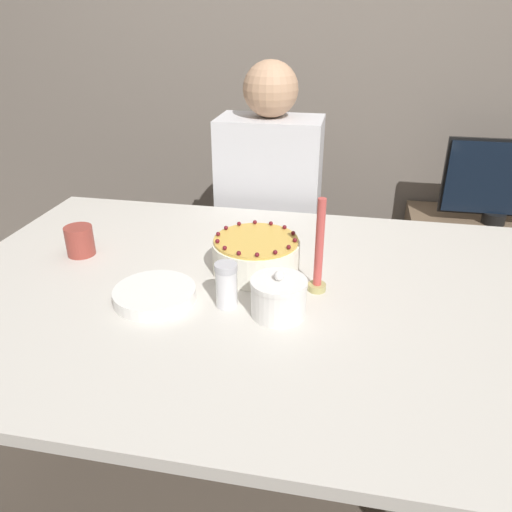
{
  "coord_description": "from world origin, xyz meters",
  "views": [
    {
      "loc": [
        0.26,
        -1.12,
        1.43
      ],
      "look_at": [
        0.02,
        0.11,
        0.82
      ],
      "focal_mm": 35.0,
      "sensor_mm": 36.0,
      "label": 1
    }
  ],
  "objects_px": {
    "sugar_shaker": "(226,285)",
    "candle": "(319,255)",
    "person_man_blue_shirt": "(269,240)",
    "sugar_bowl": "(279,297)",
    "tv_monitor": "(502,181)",
    "cake": "(256,255)"
  },
  "relations": [
    {
      "from": "sugar_shaker",
      "to": "candle",
      "type": "xyz_separation_m",
      "value": [
        0.21,
        0.12,
        0.04
      ]
    },
    {
      "from": "cake",
      "to": "sugar_bowl",
      "type": "relative_size",
      "value": 1.79
    },
    {
      "from": "person_man_blue_shirt",
      "to": "tv_monitor",
      "type": "relative_size",
      "value": 2.6
    },
    {
      "from": "cake",
      "to": "tv_monitor",
      "type": "bearing_deg",
      "value": 48.92
    },
    {
      "from": "person_man_blue_shirt",
      "to": "candle",
      "type": "bearing_deg",
      "value": 108.8
    },
    {
      "from": "cake",
      "to": "person_man_blue_shirt",
      "type": "relative_size",
      "value": 0.19
    },
    {
      "from": "sugar_shaker",
      "to": "tv_monitor",
      "type": "xyz_separation_m",
      "value": [
        0.92,
        1.21,
        -0.06
      ]
    },
    {
      "from": "cake",
      "to": "tv_monitor",
      "type": "height_order",
      "value": "tv_monitor"
    },
    {
      "from": "sugar_bowl",
      "to": "candle",
      "type": "bearing_deg",
      "value": 58.37
    },
    {
      "from": "person_man_blue_shirt",
      "to": "tv_monitor",
      "type": "height_order",
      "value": "person_man_blue_shirt"
    },
    {
      "from": "sugar_bowl",
      "to": "sugar_shaker",
      "type": "distance_m",
      "value": 0.13
    },
    {
      "from": "sugar_shaker",
      "to": "person_man_blue_shirt",
      "type": "height_order",
      "value": "person_man_blue_shirt"
    },
    {
      "from": "candle",
      "to": "sugar_bowl",
      "type": "bearing_deg",
      "value": -121.63
    },
    {
      "from": "sugar_shaker",
      "to": "sugar_bowl",
      "type": "bearing_deg",
      "value": -5.95
    },
    {
      "from": "cake",
      "to": "candle",
      "type": "bearing_deg",
      "value": -24.09
    },
    {
      "from": "candle",
      "to": "cake",
      "type": "bearing_deg",
      "value": 155.91
    },
    {
      "from": "person_man_blue_shirt",
      "to": "sugar_bowl",
      "type": "bearing_deg",
      "value": 101.09
    },
    {
      "from": "cake",
      "to": "sugar_bowl",
      "type": "distance_m",
      "value": 0.23
    },
    {
      "from": "candle",
      "to": "person_man_blue_shirt",
      "type": "bearing_deg",
      "value": 108.8
    },
    {
      "from": "candle",
      "to": "person_man_blue_shirt",
      "type": "xyz_separation_m",
      "value": [
        -0.25,
        0.75,
        -0.32
      ]
    },
    {
      "from": "sugar_bowl",
      "to": "candle",
      "type": "xyz_separation_m",
      "value": [
        0.08,
        0.13,
        0.05
      ]
    },
    {
      "from": "sugar_bowl",
      "to": "sugar_shaker",
      "type": "height_order",
      "value": "sugar_bowl"
    }
  ]
}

